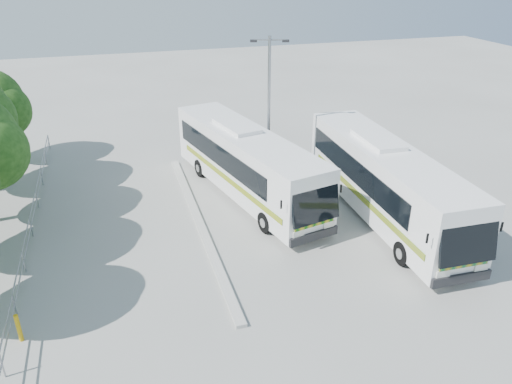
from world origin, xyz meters
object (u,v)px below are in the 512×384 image
object	(u,v)px
coach_main	(246,162)
bollard	(19,328)
coach_adjacent	(385,181)
lamppost	(269,106)

from	to	relation	value
coach_main	bollard	size ratio (longest dim) A/B	12.00
coach_adjacent	bollard	bearing A→B (deg)	-163.29
coach_main	coach_adjacent	size ratio (longest dim) A/B	0.99
bollard	coach_adjacent	bearing A→B (deg)	15.09
coach_main	lamppost	size ratio (longest dim) A/B	1.58
coach_adjacent	lamppost	world-z (taller)	lamppost
coach_adjacent	lamppost	xyz separation A→B (m)	(-4.17, 5.55, 2.55)
coach_main	bollard	distance (m)	13.78
coach_adjacent	bollard	world-z (taller)	coach_adjacent
coach_main	coach_adjacent	xyz separation A→B (m)	(5.79, -4.38, 0.04)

